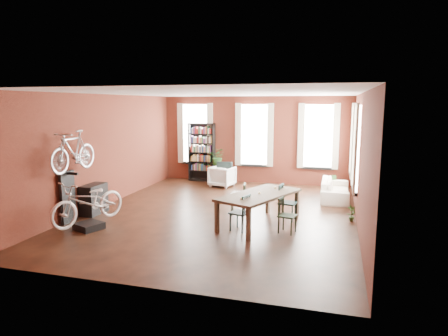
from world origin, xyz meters
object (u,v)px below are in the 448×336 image
(dining_table, at_px, (259,209))
(dining_chair_c, at_px, (287,216))
(cream_sofa, at_px, (335,186))
(bookshelf, at_px, (202,152))
(dining_chair_d, at_px, (288,203))
(plant_stand, at_px, (217,174))
(console_table, at_px, (94,199))
(bicycle_floor, at_px, (88,182))
(dining_chair_a, at_px, (240,212))
(white_armchair, at_px, (222,175))
(bike_trainer, at_px, (89,226))
(dining_chair_b, at_px, (238,199))

(dining_table, bearing_deg, dining_chair_c, -4.74)
(cream_sofa, bearing_deg, bookshelf, 71.05)
(dining_chair_d, bearing_deg, dining_chair_c, -164.72)
(dining_chair_c, bearing_deg, bookshelf, 49.22)
(bookshelf, xyz_separation_m, plant_stand, (0.69, -0.30, -0.77))
(console_table, xyz_separation_m, bicycle_floor, (0.71, -1.23, 0.73))
(dining_table, xyz_separation_m, dining_chair_d, (0.61, 0.62, 0.06))
(bicycle_floor, bearing_deg, plant_stand, 97.11)
(plant_stand, relative_size, bicycle_floor, 0.34)
(dining_chair_a, height_order, white_armchair, dining_chair_a)
(dining_chair_c, height_order, dining_chair_d, dining_chair_d)
(cream_sofa, distance_m, bike_trainer, 7.30)
(dining_chair_a, bearing_deg, console_table, -77.42)
(dining_chair_b, bearing_deg, dining_chair_c, 43.70)
(bike_trainer, distance_m, console_table, 1.44)
(bookshelf, xyz_separation_m, white_armchair, (1.05, -0.83, -0.70))
(bike_trainer, bearing_deg, bicycle_floor, -7.69)
(dining_chair_d, relative_size, plant_stand, 1.36)
(dining_chair_b, bearing_deg, bicycle_floor, -61.80)
(dining_chair_a, relative_size, dining_chair_d, 0.95)
(bike_trainer, bearing_deg, cream_sofa, 40.42)
(cream_sofa, bearing_deg, bike_trainer, 130.42)
(dining_chair_b, distance_m, white_armchair, 3.68)
(dining_table, relative_size, plant_stand, 3.46)
(dining_chair_d, xyz_separation_m, bike_trainer, (-4.41, -2.05, -0.38))
(dining_chair_d, xyz_separation_m, plant_stand, (-3.12, 4.08, -0.12))
(dining_chair_c, xyz_separation_m, cream_sofa, (1.02, 3.69, 0.00))
(dining_chair_b, bearing_deg, dining_table, 35.14)
(bicycle_floor, bearing_deg, cream_sofa, 59.32)
(dining_chair_d, height_order, cream_sofa, dining_chair_d)
(dining_chair_c, relative_size, cream_sofa, 0.39)
(plant_stand, bearing_deg, bicycle_floor, -101.62)
(bookshelf, height_order, cream_sofa, bookshelf)
(dining_chair_b, relative_size, white_armchair, 1.05)
(dining_table, xyz_separation_m, console_table, (-4.47, -0.19, 0.01))
(dining_table, distance_m, cream_sofa, 3.74)
(dining_chair_d, bearing_deg, dining_table, 144.10)
(bike_trainer, bearing_deg, dining_chair_c, 12.94)
(dining_chair_a, relative_size, dining_chair_b, 1.02)
(dining_chair_c, relative_size, bicycle_floor, 0.41)
(dining_chair_a, distance_m, white_armchair, 5.02)
(dining_chair_d, bearing_deg, bike_trainer, 123.29)
(bike_trainer, height_order, plant_stand, plant_stand)
(dining_chair_d, height_order, bike_trainer, dining_chair_d)
(bookshelf, height_order, console_table, bookshelf)
(dining_chair_a, distance_m, plant_stand, 5.65)
(dining_chair_c, bearing_deg, cream_sofa, -2.39)
(dining_chair_d, bearing_deg, dining_chair_a, 148.30)
(bookshelf, relative_size, plant_stand, 3.29)
(dining_chair_b, distance_m, cream_sofa, 3.54)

